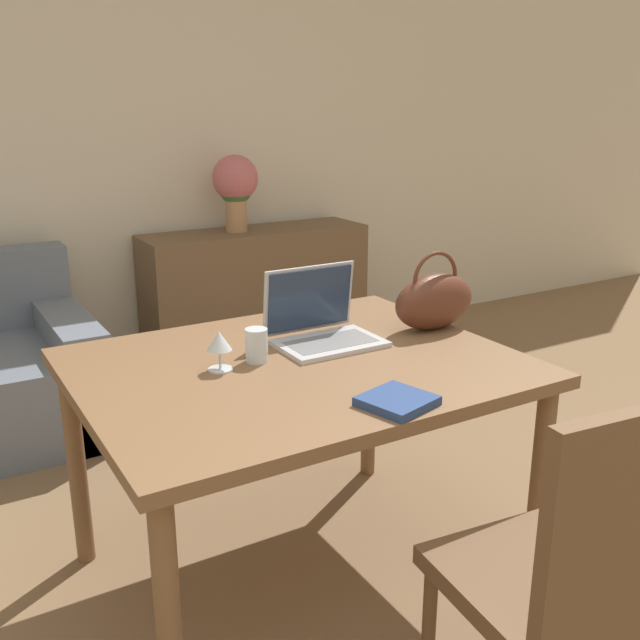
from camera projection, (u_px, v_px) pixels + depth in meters
wall_back at (77, 136)px, 3.84m from camera, size 10.00×0.06×2.70m
dining_table at (298, 386)px, 2.20m from camera, size 1.31×1.04×0.77m
chair at (572, 570)px, 1.57m from camera, size 0.48×0.48×0.97m
sideboard at (257, 295)px, 4.34m from camera, size 1.36×0.40×0.80m
laptop at (320, 322)px, 2.34m from camera, size 0.34×0.27×0.24m
drinking_glass at (257, 345)px, 2.16m from camera, size 0.07×0.07×0.10m
wine_glass at (219, 344)px, 2.08m from camera, size 0.07×0.07×0.12m
handbag at (434, 300)px, 2.46m from camera, size 0.32×0.14×0.28m
flower_vase at (235, 184)px, 4.09m from camera, size 0.26×0.26×0.44m
book at (397, 401)px, 1.86m from camera, size 0.21×0.20×0.02m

